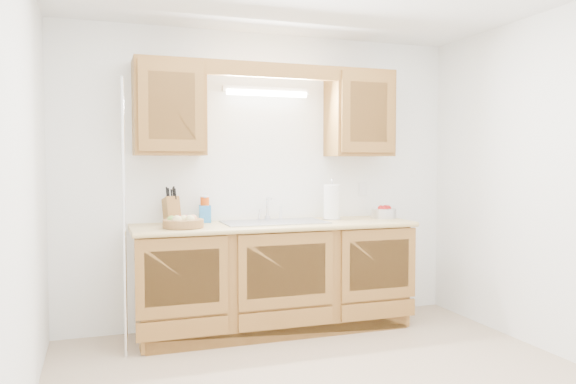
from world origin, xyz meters
name	(u,v)px	position (x,y,z in m)	size (l,w,h in m)	color
room	(333,186)	(0.00, 0.00, 1.25)	(3.52, 3.50, 2.50)	tan
base_cabinets	(275,278)	(0.00, 1.20, 0.44)	(2.20, 0.60, 0.86)	brown
countertop	(275,225)	(0.00, 1.19, 0.88)	(2.30, 0.63, 0.04)	tan
upper_cabinet_left	(169,108)	(-0.83, 1.33, 1.83)	(0.55, 0.33, 0.75)	brown
upper_cabinet_right	(359,114)	(0.83, 1.33, 1.83)	(0.55, 0.33, 0.75)	brown
valance	(275,70)	(0.00, 1.19, 2.14)	(2.20, 0.05, 0.12)	brown
fluorescent_fixture	(267,92)	(0.00, 1.42, 2.00)	(0.76, 0.08, 0.08)	white
sink	(274,231)	(0.00, 1.21, 0.83)	(0.84, 0.46, 0.36)	#9E9EA3
wire_shelf_pole	(124,218)	(-1.20, 0.94, 1.00)	(0.03, 0.03, 2.00)	silver
outlet_plate	(363,189)	(0.95, 1.49, 1.15)	(0.08, 0.01, 0.12)	white
fruit_basket	(183,222)	(-0.76, 1.07, 0.94)	(0.39, 0.39, 0.10)	olive
knife_block	(172,210)	(-0.82, 1.36, 1.01)	(0.14, 0.20, 0.32)	brown
orange_canister	(205,209)	(-0.54, 1.40, 1.01)	(0.08, 0.08, 0.22)	#DA480C
soap_bottle	(205,210)	(-0.54, 1.39, 1.01)	(0.10, 0.10, 0.21)	#2A7DD3
sponge	(204,221)	(-0.54, 1.44, 0.91)	(0.12, 0.09, 0.02)	#CC333F
paper_towel	(332,202)	(0.54, 1.27, 1.05)	(0.17, 0.17, 0.36)	silver
apple_bowl	(384,213)	(1.03, 1.24, 0.95)	(0.24, 0.24, 0.12)	silver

